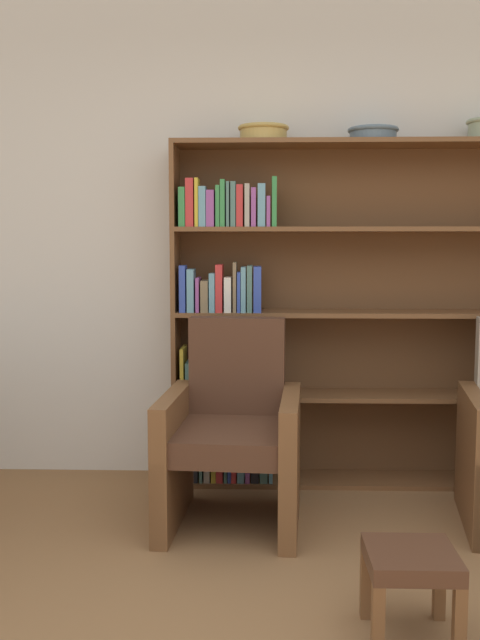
% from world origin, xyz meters
% --- Properties ---
extents(wall_back, '(12.00, 0.06, 2.75)m').
position_xyz_m(wall_back, '(0.00, 2.54, 1.38)').
color(wall_back, silver).
rests_on(wall_back, ground).
extents(bookshelf, '(2.12, 0.30, 1.88)m').
position_xyz_m(bookshelf, '(0.30, 2.37, 0.92)').
color(bookshelf, brown).
rests_on(bookshelf, ground).
extents(bowl_brass, '(0.28, 0.28, 0.08)m').
position_xyz_m(bowl_brass, '(-0.06, 2.35, 1.93)').
color(bowl_brass, tan).
rests_on(bowl_brass, bookshelf).
extents(bowl_cream, '(0.27, 0.27, 0.07)m').
position_xyz_m(bowl_cream, '(0.53, 2.35, 1.92)').
color(bowl_cream, slate).
rests_on(bowl_cream, bookshelf).
extents(armchair_leather, '(0.69, 0.72, 0.97)m').
position_xyz_m(armchair_leather, '(-0.20, 1.78, 0.42)').
color(armchair_leather, brown).
rests_on(armchair_leather, ground).
extents(footstool, '(0.30, 0.30, 0.31)m').
position_xyz_m(footstool, '(0.44, 0.75, 0.24)').
color(footstool, brown).
rests_on(footstool, ground).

